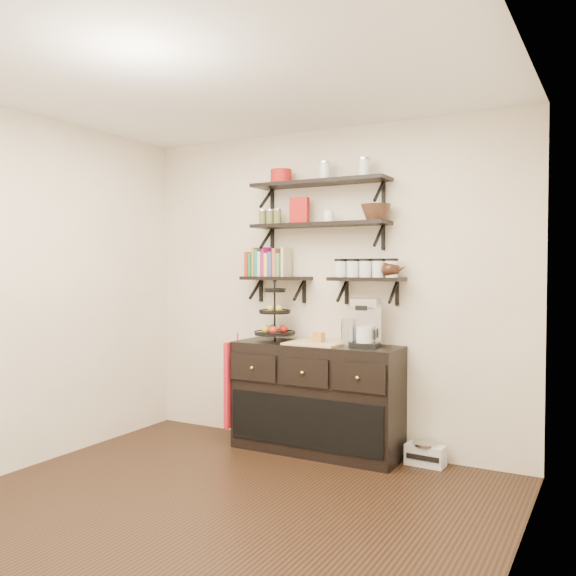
{
  "coord_description": "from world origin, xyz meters",
  "views": [
    {
      "loc": [
        2.22,
        -2.97,
        1.53
      ],
      "look_at": [
        -0.04,
        1.15,
        1.37
      ],
      "focal_mm": 38.0,
      "sensor_mm": 36.0,
      "label": 1
    }
  ],
  "objects_px": {
    "sideboard": "(316,398)",
    "coffee_maker": "(367,324)",
    "radio": "(425,454)",
    "fruit_stand": "(275,321)"
  },
  "relations": [
    {
      "from": "sideboard",
      "to": "fruit_stand",
      "type": "relative_size",
      "value": 2.76
    },
    {
      "from": "sideboard",
      "to": "fruit_stand",
      "type": "bearing_deg",
      "value": 179.47
    },
    {
      "from": "fruit_stand",
      "to": "radio",
      "type": "xyz_separation_m",
      "value": [
        1.28,
        0.1,
        -0.99
      ]
    },
    {
      "from": "fruit_stand",
      "to": "radio",
      "type": "height_order",
      "value": "fruit_stand"
    },
    {
      "from": "sideboard",
      "to": "coffee_maker",
      "type": "height_order",
      "value": "coffee_maker"
    },
    {
      "from": "coffee_maker",
      "to": "fruit_stand",
      "type": "bearing_deg",
      "value": 172.67
    },
    {
      "from": "coffee_maker",
      "to": "radio",
      "type": "bearing_deg",
      "value": 0.61
    },
    {
      "from": "coffee_maker",
      "to": "radio",
      "type": "relative_size",
      "value": 1.27
    },
    {
      "from": "sideboard",
      "to": "coffee_maker",
      "type": "bearing_deg",
      "value": 3.49
    },
    {
      "from": "fruit_stand",
      "to": "radio",
      "type": "relative_size",
      "value": 1.66
    }
  ]
}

